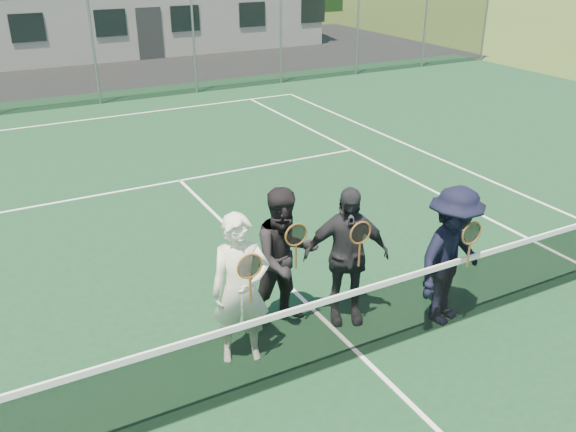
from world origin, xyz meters
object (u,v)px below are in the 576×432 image
object	(u,v)px
player_c	(346,256)
player_d	(451,256)
tennis_net	(364,319)
player_b	(285,258)
player_a	(240,290)

from	to	relation	value
player_c	player_d	xyz separation A→B (m)	(1.13, -0.61, -0.00)
player_c	player_d	bearing A→B (deg)	-28.60
tennis_net	player_c	xyz separation A→B (m)	(0.25, 0.77, 0.38)
tennis_net	player_c	bearing A→B (deg)	72.02
player_b	player_a	bearing A→B (deg)	-151.68
player_b	player_c	bearing A→B (deg)	-24.22
player_b	player_d	size ratio (longest dim) A/B	1.00
player_c	player_a	bearing A→B (deg)	-175.57
player_a	player_b	bearing A→B (deg)	28.32
tennis_net	player_c	size ratio (longest dim) A/B	6.49
tennis_net	player_d	xyz separation A→B (m)	(1.38, 0.15, 0.38)
tennis_net	player_b	bearing A→B (deg)	111.90
player_b	player_c	xyz separation A→B (m)	(0.68, -0.31, 0.00)
player_b	player_c	size ratio (longest dim) A/B	1.00
tennis_net	player_c	world-z (taller)	player_c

